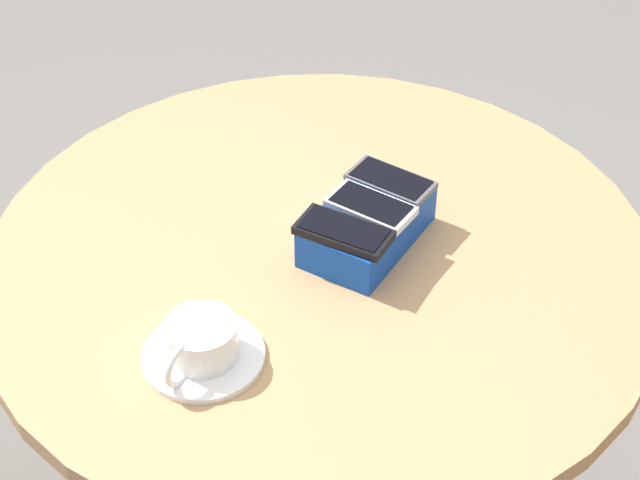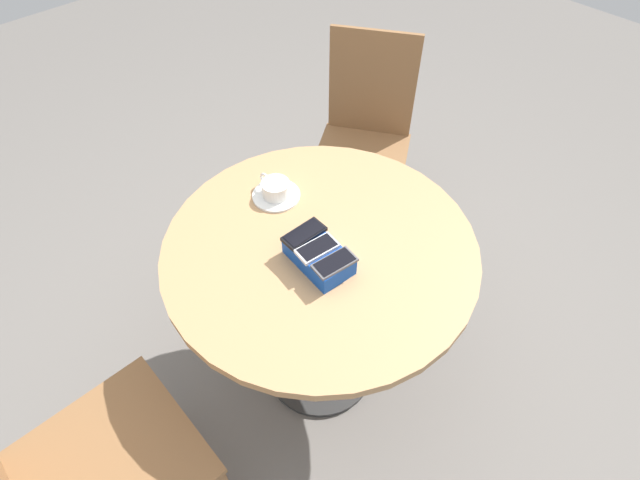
{
  "view_description": "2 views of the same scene",
  "coord_description": "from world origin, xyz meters",
  "px_view_note": "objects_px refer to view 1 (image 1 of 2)",
  "views": [
    {
      "loc": [
        1.01,
        0.5,
        1.73
      ],
      "look_at": [
        0.0,
        0.0,
        0.78
      ],
      "focal_mm": 60.0,
      "sensor_mm": 36.0,
      "label": 1
    },
    {
      "loc": [
        -0.7,
        0.67,
        1.87
      ],
      "look_at": [
        0.0,
        0.0,
        0.78
      ],
      "focal_mm": 28.0,
      "sensor_mm": 36.0,
      "label": 2
    }
  ],
  "objects_px": {
    "round_table": "(320,320)",
    "phone_box": "(367,226)",
    "phone_gray": "(391,180)",
    "saucer": "(203,356)",
    "coffee_cup": "(200,340)",
    "phone_black": "(344,232)",
    "phone_white": "(371,207)"
  },
  "relations": [
    {
      "from": "phone_box",
      "to": "saucer",
      "type": "bearing_deg",
      "value": -16.93
    },
    {
      "from": "phone_box",
      "to": "phone_gray",
      "type": "relative_size",
      "value": 1.61
    },
    {
      "from": "round_table",
      "to": "phone_gray",
      "type": "xyz_separation_m",
      "value": [
        -0.12,
        0.05,
        0.2
      ]
    },
    {
      "from": "round_table",
      "to": "coffee_cup",
      "type": "relative_size",
      "value": 7.6
    },
    {
      "from": "round_table",
      "to": "phone_white",
      "type": "bearing_deg",
      "value": 130.43
    },
    {
      "from": "phone_gray",
      "to": "phone_white",
      "type": "xyz_separation_m",
      "value": [
        0.07,
        -0.0,
        0.0
      ]
    },
    {
      "from": "phone_gray",
      "to": "coffee_cup",
      "type": "xyz_separation_m",
      "value": [
        0.37,
        -0.09,
        -0.03
      ]
    },
    {
      "from": "round_table",
      "to": "coffee_cup",
      "type": "xyz_separation_m",
      "value": [
        0.25,
        -0.04,
        0.17
      ]
    },
    {
      "from": "round_table",
      "to": "phone_box",
      "type": "relative_size",
      "value": 4.59
    },
    {
      "from": "round_table",
      "to": "phone_box",
      "type": "bearing_deg",
      "value": 133.49
    },
    {
      "from": "phone_box",
      "to": "coffee_cup",
      "type": "relative_size",
      "value": 1.66
    },
    {
      "from": "round_table",
      "to": "phone_gray",
      "type": "distance_m",
      "value": 0.23
    },
    {
      "from": "saucer",
      "to": "coffee_cup",
      "type": "xyz_separation_m",
      "value": [
        0.0,
        -0.0,
        0.03
      ]
    },
    {
      "from": "phone_gray",
      "to": "saucer",
      "type": "height_order",
      "value": "phone_gray"
    },
    {
      "from": "phone_white",
      "to": "phone_black",
      "type": "height_order",
      "value": "same"
    },
    {
      "from": "round_table",
      "to": "phone_gray",
      "type": "relative_size",
      "value": 7.37
    },
    {
      "from": "phone_box",
      "to": "phone_gray",
      "type": "xyz_separation_m",
      "value": [
        -0.07,
        0.0,
        0.03
      ]
    },
    {
      "from": "round_table",
      "to": "coffee_cup",
      "type": "bearing_deg",
      "value": -9.06
    },
    {
      "from": "phone_white",
      "to": "coffee_cup",
      "type": "bearing_deg",
      "value": -17.63
    },
    {
      "from": "phone_black",
      "to": "phone_gray",
      "type": "bearing_deg",
      "value": 175.68
    },
    {
      "from": "phone_box",
      "to": "coffee_cup",
      "type": "height_order",
      "value": "coffee_cup"
    },
    {
      "from": "round_table",
      "to": "saucer",
      "type": "bearing_deg",
      "value": -9.16
    },
    {
      "from": "phone_gray",
      "to": "phone_black",
      "type": "height_order",
      "value": "phone_black"
    },
    {
      "from": "phone_white",
      "to": "saucer",
      "type": "height_order",
      "value": "phone_white"
    },
    {
      "from": "round_table",
      "to": "phone_white",
      "type": "xyz_separation_m",
      "value": [
        -0.05,
        0.05,
        0.2
      ]
    },
    {
      "from": "saucer",
      "to": "coffee_cup",
      "type": "bearing_deg",
      "value": -1.22
    },
    {
      "from": "phone_white",
      "to": "coffee_cup",
      "type": "xyz_separation_m",
      "value": [
        0.3,
        -0.09,
        -0.03
      ]
    },
    {
      "from": "coffee_cup",
      "to": "phone_white",
      "type": "bearing_deg",
      "value": 162.37
    },
    {
      "from": "saucer",
      "to": "coffee_cup",
      "type": "height_order",
      "value": "coffee_cup"
    },
    {
      "from": "phone_gray",
      "to": "saucer",
      "type": "xyz_separation_m",
      "value": [
        0.36,
        -0.09,
        -0.06
      ]
    },
    {
      "from": "saucer",
      "to": "round_table",
      "type": "bearing_deg",
      "value": 170.84
    },
    {
      "from": "phone_white",
      "to": "coffee_cup",
      "type": "height_order",
      "value": "phone_white"
    }
  ]
}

